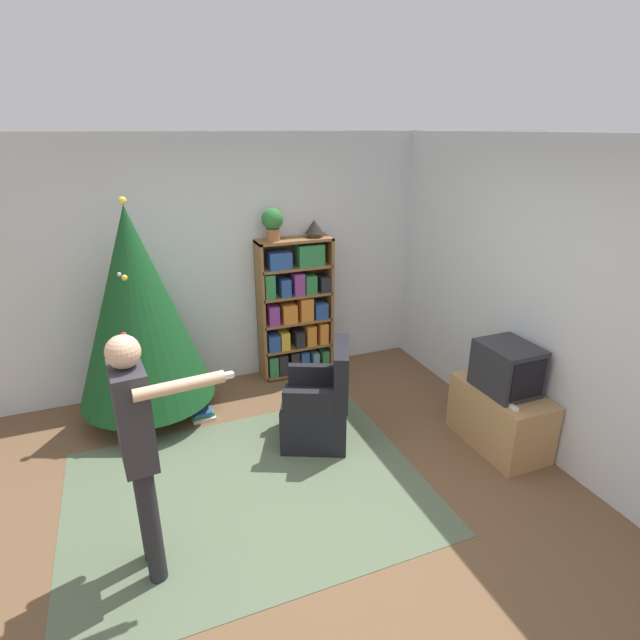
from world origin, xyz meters
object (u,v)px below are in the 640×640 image
object	(u,v)px
potted_plant	(273,222)
christmas_tree	(137,307)
table_lamp	(314,227)
television	(507,368)
armchair	(319,408)
bookshelf	(295,311)
standing_person	(139,441)

from	to	relation	value
potted_plant	christmas_tree	bearing A→B (deg)	-165.97
potted_plant	table_lamp	world-z (taller)	potted_plant
television	christmas_tree	size ratio (longest dim) A/B	0.23
potted_plant	armchair	bearing A→B (deg)	-90.80
bookshelf	table_lamp	bearing A→B (deg)	1.60
television	armchair	distance (m)	1.63
television	potted_plant	distance (m)	2.63
potted_plant	table_lamp	xyz separation A→B (m)	(0.45, 0.00, -0.09)
christmas_tree	potted_plant	distance (m)	1.56
bookshelf	potted_plant	distance (m)	1.01
christmas_tree	standing_person	xyz separation A→B (m)	(-0.11, -1.90, -0.17)
television	potted_plant	bearing A→B (deg)	125.64
television	potted_plant	size ratio (longest dim) A/B	1.49
standing_person	potted_plant	bearing A→B (deg)	140.91
television	armchair	size ratio (longest dim) A/B	0.53
table_lamp	standing_person	bearing A→B (deg)	-130.98
christmas_tree	armchair	xyz separation A→B (m)	(1.37, -0.98, -0.80)
christmas_tree	television	bearing A→B (deg)	-30.13
television	standing_person	bearing A→B (deg)	-174.70
christmas_tree	standing_person	size ratio (longest dim) A/B	1.30
bookshelf	television	size ratio (longest dim) A/B	3.16
bookshelf	christmas_tree	world-z (taller)	christmas_tree
christmas_tree	table_lamp	xyz separation A→B (m)	(1.84, 0.35, 0.53)
bookshelf	television	distance (m)	2.31
christmas_tree	standing_person	distance (m)	1.91
bookshelf	standing_person	world-z (taller)	standing_person
bookshelf	christmas_tree	xyz separation A→B (m)	(-1.61, -0.34, 0.37)
television	potted_plant	xyz separation A→B (m)	(-1.42, 1.98, 0.99)
standing_person	table_lamp	xyz separation A→B (m)	(1.95, 2.25, 0.70)
bookshelf	standing_person	distance (m)	2.83
armchair	standing_person	bearing A→B (deg)	-33.81
standing_person	potted_plant	xyz separation A→B (m)	(1.50, 2.25, 0.79)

